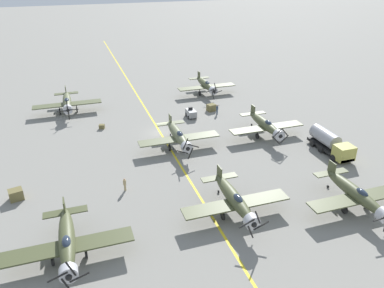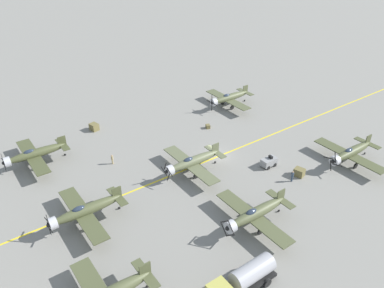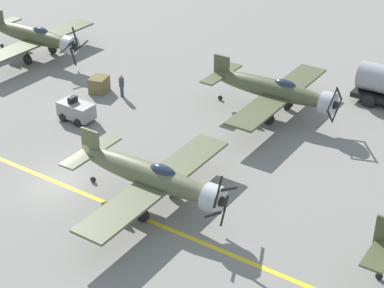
{
  "view_description": "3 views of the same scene",
  "coord_description": "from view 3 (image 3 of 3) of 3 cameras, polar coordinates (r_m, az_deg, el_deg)",
  "views": [
    {
      "loc": [
        12.57,
        53.75,
        25.36
      ],
      "look_at": [
        -1.15,
        12.57,
        3.82
      ],
      "focal_mm": 35.0,
      "sensor_mm": 36.0,
      "label": 1
    },
    {
      "loc": [
        -39.72,
        33.59,
        33.32
      ],
      "look_at": [
        1.63,
        3.85,
        3.05
      ],
      "focal_mm": 35.0,
      "sensor_mm": 36.0,
      "label": 2
    },
    {
      "loc": [
        22.73,
        24.54,
        21.39
      ],
      "look_at": [
        -5.11,
        6.04,
        2.33
      ],
      "focal_mm": 60.0,
      "sensor_mm": 36.0,
      "label": 3
    }
  ],
  "objects": [
    {
      "name": "airplane_mid_left",
      "position": [
        46.46,
        7.4,
        4.78
      ],
      "size": [
        12.0,
        9.98,
        3.65
      ],
      "rotation": [
        0.0,
        0.0,
        -0.18
      ],
      "color": "#4E5335",
      "rests_on": "ground"
    },
    {
      "name": "airplane_near_left",
      "position": [
        57.88,
        -13.76,
        9.27
      ],
      "size": [
        12.0,
        9.98,
        3.76
      ],
      "rotation": [
        0.0,
        0.0,
        0.05
      ],
      "color": "#494E30",
      "rests_on": "ground"
    },
    {
      "name": "airplane_mid_center",
      "position": [
        36.04,
        -3.55,
        -2.9
      ],
      "size": [
        12.0,
        9.98,
        3.68
      ],
      "rotation": [
        0.0,
        0.0,
        0.08
      ],
      "color": "#5D6243",
      "rests_on": "ground"
    },
    {
      "name": "taxiway_stripe",
      "position": [
        39.71,
        -11.44,
        -3.57
      ],
      "size": [
        0.3,
        160.0,
        0.01
      ],
      "primitive_type": "cube",
      "color": "yellow",
      "rests_on": "ground"
    },
    {
      "name": "ground_plane",
      "position": [
        39.71,
        -11.44,
        -3.58
      ],
      "size": [
        400.0,
        400.0,
        0.0
      ],
      "primitive_type": "plane",
      "color": "gray"
    },
    {
      "name": "tow_tractor",
      "position": [
        46.63,
        -10.25,
        2.97
      ],
      "size": [
        1.57,
        2.6,
        1.79
      ],
      "color": "gray",
      "rests_on": "ground"
    },
    {
      "name": "ground_crew_walking",
      "position": [
        49.7,
        -6.28,
        5.26
      ],
      "size": [
        0.39,
        0.39,
        1.81
      ],
      "color": "#334256",
      "rests_on": "ground"
    },
    {
      "name": "supply_crate_mid_lane",
      "position": [
        50.82,
        -8.25,
        5.24
      ],
      "size": [
        1.75,
        1.57,
        1.23
      ],
      "primitive_type": "cube",
      "rotation": [
        0.0,
        0.0,
        0.26
      ],
      "color": "brown",
      "rests_on": "ground"
    }
  ]
}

